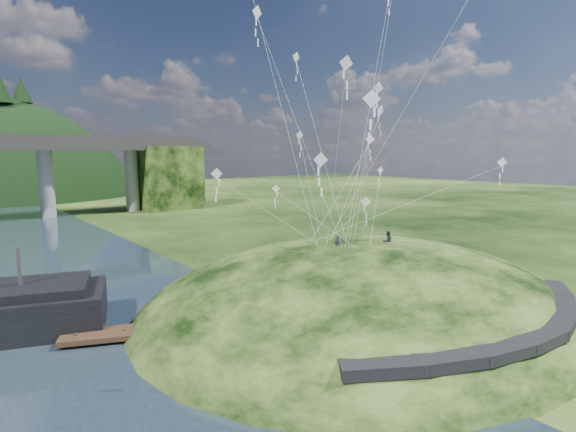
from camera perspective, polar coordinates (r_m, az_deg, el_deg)
ground at (r=29.26m, az=1.21°, el=-15.75°), size 320.00×320.00×0.00m
grass_hill at (r=36.30m, az=9.16°, el=-13.55°), size 36.00×32.00×13.00m
footpath at (r=28.55m, az=26.65°, el=-12.75°), size 22.29×5.84×0.83m
wooden_dock at (r=31.22m, az=-14.75°, el=-13.62°), size 12.96×7.16×0.94m
kite_flyers at (r=35.01m, az=10.63°, el=-2.00°), size 4.98×1.98×1.68m
kite_swarm at (r=33.98m, az=7.41°, el=14.99°), size 20.49×18.20×21.10m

